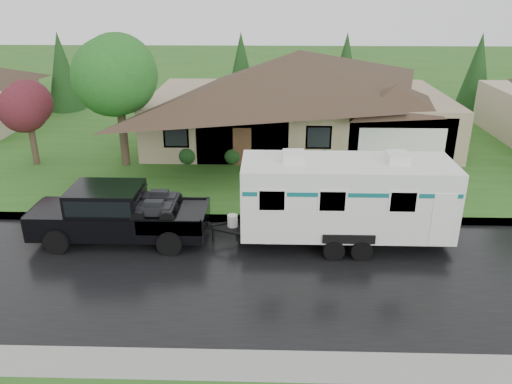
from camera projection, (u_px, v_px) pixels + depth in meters
ground at (262, 246)px, 19.32m from camera, size 140.00×140.00×0.00m
road at (261, 273)px, 17.47m from camera, size 140.00×8.00×0.01m
curb at (263, 219)px, 21.37m from camera, size 140.00×0.50×0.15m
lawn at (266, 136)px, 33.14m from camera, size 140.00×26.00×0.15m
house_main at (303, 86)px, 30.66m from camera, size 19.44×10.80×6.90m
tree_left_green at (117, 77)px, 25.84m from camera, size 4.17×4.17×6.90m
tree_red at (27, 109)px, 26.59m from camera, size 2.70×2.70×4.48m
shrub_row at (301, 155)px, 27.61m from camera, size 13.60×1.00×1.00m
pickup_truck at (116, 212)px, 19.33m from camera, size 6.70×2.55×2.23m
travel_trailer at (346, 196)px, 18.80m from camera, size 8.26×2.90×3.71m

